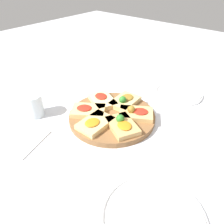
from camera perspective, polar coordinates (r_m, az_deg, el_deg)
The scene contains 12 objects.
ground_plane at distance 0.82m, azimuth 0.00°, elevation -1.72°, with size 3.00×3.00×0.00m, color silver.
serving_board at distance 0.82m, azimuth 0.00°, elevation -1.14°, with size 0.32×0.32×0.02m, color brown.
focaccia_slice_0 at distance 0.74m, azimuth 2.69°, elevation -3.40°, with size 0.13×0.15×0.04m.
focaccia_slice_1 at distance 0.80m, azimuth 6.24°, elevation -0.31°, with size 0.13×0.15×0.04m.
focaccia_slice_2 at distance 0.87m, azimuth 3.39°, elevation 2.86°, with size 0.13×0.09×0.04m.
focaccia_slice_3 at distance 0.87m, azimuth -2.53°, elevation 3.10°, with size 0.12×0.14×0.03m.
focaccia_slice_4 at distance 0.82m, azimuth -6.28°, elevation 0.37°, with size 0.14×0.15×0.03m.
focaccia_slice_5 at distance 0.75m, azimuth -4.28°, elevation -3.01°, with size 0.12×0.09×0.03m.
plate_left at distance 1.01m, azimuth 16.88°, elevation 4.83°, with size 0.21×0.21×0.02m.
plate_right at distance 0.56m, azimuth 10.44°, elevation -25.60°, with size 0.25×0.25×0.02m.
water_glass at distance 0.87m, azimuth -19.74°, elevation 1.62°, with size 0.07×0.07×0.09m, color silver.
napkin_stack at distance 0.79m, azimuth -22.28°, elevation -6.60°, with size 0.14×0.12×0.01m, color white.
Camera 1 is at (0.51, 0.43, 0.49)m, focal length 35.00 mm.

